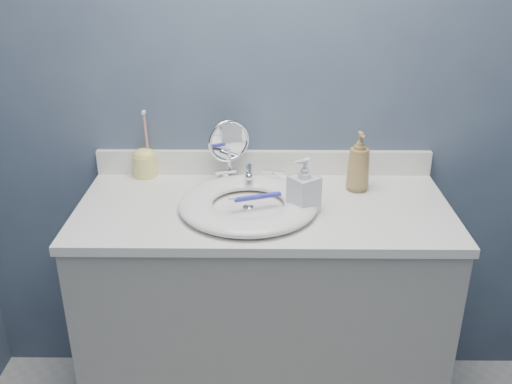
{
  "coord_description": "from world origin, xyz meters",
  "views": [
    {
      "loc": [
        -0.01,
        -0.71,
        1.69
      ],
      "look_at": [
        -0.02,
        0.94,
        0.94
      ],
      "focal_mm": 40.0,
      "sensor_mm": 36.0,
      "label": 1
    }
  ],
  "objects_px": {
    "soap_bottle_amber": "(359,162)",
    "toothbrush_holder": "(145,161)",
    "makeup_mirror": "(229,148)",
    "soap_bottle_clear": "(304,186)"
  },
  "relations": [
    {
      "from": "soap_bottle_amber",
      "to": "toothbrush_holder",
      "type": "xyz_separation_m",
      "value": [
        -0.76,
        0.11,
        -0.05
      ]
    },
    {
      "from": "toothbrush_holder",
      "to": "soap_bottle_clear",
      "type": "bearing_deg",
      "value": -27.21
    },
    {
      "from": "makeup_mirror",
      "to": "soap_bottle_clear",
      "type": "relative_size",
      "value": 1.26
    },
    {
      "from": "makeup_mirror",
      "to": "soap_bottle_amber",
      "type": "height_order",
      "value": "makeup_mirror"
    },
    {
      "from": "soap_bottle_clear",
      "to": "toothbrush_holder",
      "type": "xyz_separation_m",
      "value": [
        -0.56,
        0.29,
        -0.03
      ]
    },
    {
      "from": "soap_bottle_amber",
      "to": "toothbrush_holder",
      "type": "distance_m",
      "value": 0.77
    },
    {
      "from": "soap_bottle_amber",
      "to": "soap_bottle_clear",
      "type": "distance_m",
      "value": 0.26
    },
    {
      "from": "makeup_mirror",
      "to": "soap_bottle_clear",
      "type": "xyz_separation_m",
      "value": [
        0.25,
        -0.25,
        -0.03
      ]
    },
    {
      "from": "soap_bottle_amber",
      "to": "toothbrush_holder",
      "type": "bearing_deg",
      "value": 167.05
    },
    {
      "from": "makeup_mirror",
      "to": "soap_bottle_clear",
      "type": "height_order",
      "value": "makeup_mirror"
    }
  ]
}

